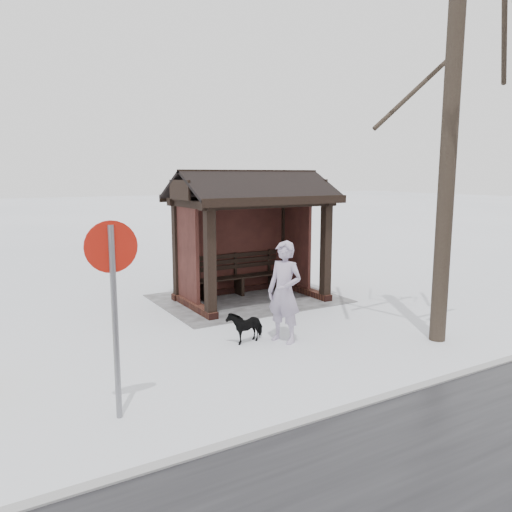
{
  "coord_description": "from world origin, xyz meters",
  "views": [
    {
      "loc": [
        5.77,
        10.08,
        2.99
      ],
      "look_at": [
        0.35,
        0.8,
        1.22
      ],
      "focal_mm": 35.0,
      "sensor_mm": 36.0,
      "label": 1
    }
  ],
  "objects_px": {
    "bus_shelter": "(248,210)",
    "dog": "(245,326)",
    "pedestrian": "(285,292)",
    "road_sign": "(113,279)"
  },
  "relations": [
    {
      "from": "dog",
      "to": "road_sign",
      "type": "relative_size",
      "value": 0.28
    },
    {
      "from": "bus_shelter",
      "to": "dog",
      "type": "xyz_separation_m",
      "value": [
        1.57,
        2.66,
        -1.88
      ]
    },
    {
      "from": "dog",
      "to": "bus_shelter",
      "type": "bearing_deg",
      "value": 138.34
    },
    {
      "from": "road_sign",
      "to": "dog",
      "type": "bearing_deg",
      "value": -145.58
    },
    {
      "from": "bus_shelter",
      "to": "dog",
      "type": "bearing_deg",
      "value": 59.53
    },
    {
      "from": "bus_shelter",
      "to": "road_sign",
      "type": "bearing_deg",
      "value": 45.31
    },
    {
      "from": "pedestrian",
      "to": "dog",
      "type": "bearing_deg",
      "value": -144.54
    },
    {
      "from": "dog",
      "to": "road_sign",
      "type": "bearing_deg",
      "value": -69.48
    },
    {
      "from": "pedestrian",
      "to": "dog",
      "type": "distance_m",
      "value": 0.94
    },
    {
      "from": "pedestrian",
      "to": "dog",
      "type": "relative_size",
      "value": 2.68
    }
  ]
}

